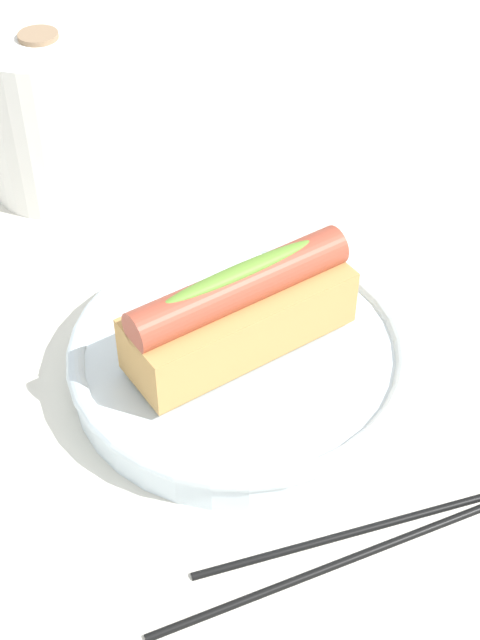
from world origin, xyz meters
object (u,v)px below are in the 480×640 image
Objects in this scene: serving_bowl at (240,358)px; chopstick_far at (342,560)px; hotdog_front at (240,311)px; chopstick_near at (377,524)px; paper_towel_roll at (51,114)px.

serving_bowl is 0.15m from chopstick_far.
chopstick_far is at bearing -93.73° from hotdog_front.
serving_bowl is 0.04m from hotdog_front.
serving_bowl is 1.02× the size of chopstick_far.
hotdog_front is 0.16m from chopstick_far.
chopstick_far is (-0.01, -0.15, -0.01)m from serving_bowl.
hotdog_front reaches higher than chopstick_far.
hotdog_front is 0.15m from chopstick_near.
serving_bowl reaches higher than chopstick_far.
hotdog_front is (0.00, 0.00, 0.04)m from serving_bowl.
hotdog_front is at bearing 105.88° from chopstick_near.
paper_towel_roll is 0.61× the size of chopstick_near.
serving_bowl is at bearing -90.00° from hotdog_front.
chopstick_far is at bearing -93.73° from serving_bowl.
chopstick_near is at bearing 23.80° from chopstick_far.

